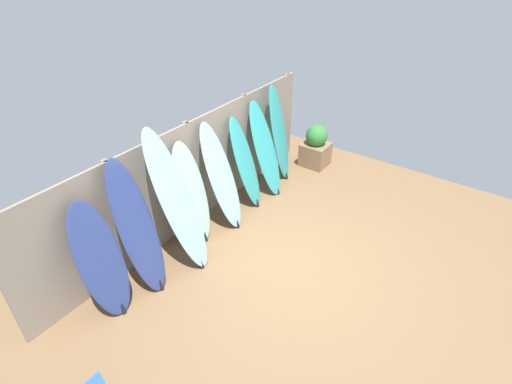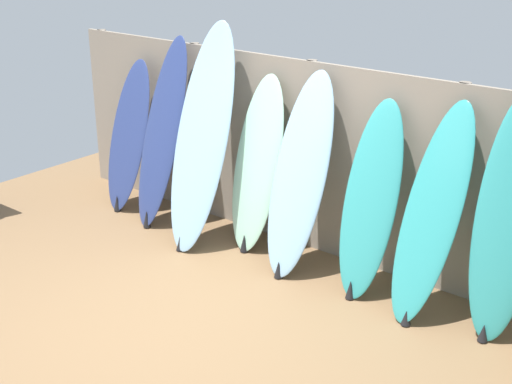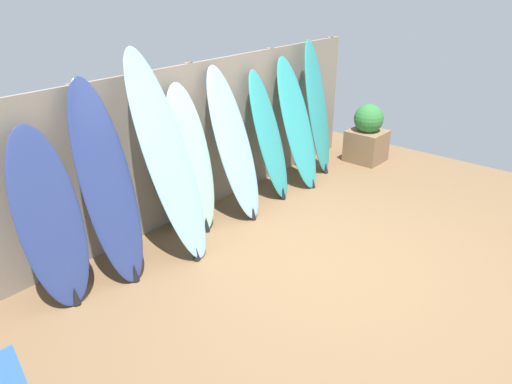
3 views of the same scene
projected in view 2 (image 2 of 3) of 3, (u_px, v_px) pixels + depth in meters
name	position (u px, v px, depth m)	size (l,w,h in m)	color
ground	(156.00, 331.00, 5.52)	(7.68, 7.68, 0.00)	brown
fence_back	(307.00, 157.00, 6.65)	(6.08, 0.11, 1.80)	gray
surfboard_navy_0	(128.00, 137.00, 7.62)	(0.61, 0.57, 1.60)	navy
surfboard_navy_1	(162.00, 134.00, 7.20)	(0.56, 0.69, 1.91)	navy
surfboard_skyblue_2	(202.00, 138.00, 6.71)	(0.68, 0.90, 2.11)	#8CB7D6
surfboard_seafoam_3	(257.00, 166.00, 6.66)	(0.55, 0.49, 1.66)	#9ED6BC
surfboard_skyblue_4	(300.00, 176.00, 6.22)	(0.55, 0.72, 1.78)	#8CB7D6
surfboard_teal_5	(370.00, 202.00, 5.87)	(0.52, 0.63, 1.63)	teal
surfboard_teal_6	(432.00, 215.00, 5.50)	(0.56, 0.76, 1.71)	teal
surfboard_teal_7	(508.00, 221.00, 5.19)	(0.52, 0.52, 1.88)	teal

